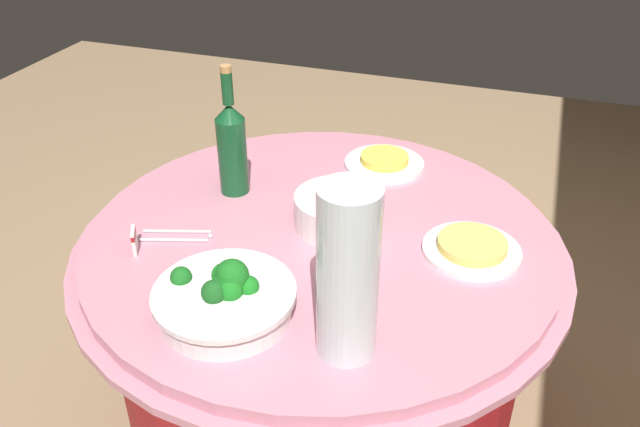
{
  "coord_description": "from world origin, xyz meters",
  "views": [
    {
      "loc": [
        1.21,
        0.41,
        1.6
      ],
      "look_at": [
        0.0,
        0.0,
        0.79
      ],
      "focal_mm": 36.89,
      "sensor_mm": 36.0,
      "label": 1
    }
  ],
  "objects_px": {
    "decorative_fruit_vase": "(348,282)",
    "serving_tongs": "(179,236)",
    "food_plate_fried_egg": "(384,162)",
    "broccoli_bowl": "(225,299)",
    "plate_stack": "(339,211)",
    "food_plate_noodles": "(472,248)",
    "label_placard_front": "(134,239)",
    "label_placard_mid": "(235,145)",
    "wine_bottle": "(232,146)"
  },
  "relations": [
    {
      "from": "decorative_fruit_vase",
      "to": "serving_tongs",
      "type": "height_order",
      "value": "decorative_fruit_vase"
    },
    {
      "from": "decorative_fruit_vase",
      "to": "food_plate_fried_egg",
      "type": "height_order",
      "value": "decorative_fruit_vase"
    },
    {
      "from": "broccoli_bowl",
      "to": "decorative_fruit_vase",
      "type": "distance_m",
      "value": 0.27
    },
    {
      "from": "plate_stack",
      "to": "food_plate_noodles",
      "type": "height_order",
      "value": "plate_stack"
    },
    {
      "from": "food_plate_fried_egg",
      "to": "label_placard_front",
      "type": "relative_size",
      "value": 4.0
    },
    {
      "from": "food_plate_noodles",
      "to": "label_placard_front",
      "type": "bearing_deg",
      "value": -71.7
    },
    {
      "from": "serving_tongs",
      "to": "label_placard_front",
      "type": "xyz_separation_m",
      "value": [
        0.08,
        -0.06,
        0.03
      ]
    },
    {
      "from": "decorative_fruit_vase",
      "to": "broccoli_bowl",
      "type": "bearing_deg",
      "value": -92.69
    },
    {
      "from": "label_placard_mid",
      "to": "plate_stack",
      "type": "bearing_deg",
      "value": 56.51
    },
    {
      "from": "label_placard_front",
      "to": "label_placard_mid",
      "type": "relative_size",
      "value": 1.0
    },
    {
      "from": "broccoli_bowl",
      "to": "food_plate_fried_egg",
      "type": "height_order",
      "value": "broccoli_bowl"
    },
    {
      "from": "food_plate_fried_egg",
      "to": "label_placard_mid",
      "type": "height_order",
      "value": "label_placard_mid"
    },
    {
      "from": "plate_stack",
      "to": "wine_bottle",
      "type": "xyz_separation_m",
      "value": [
        -0.07,
        -0.3,
        0.09
      ]
    },
    {
      "from": "wine_bottle",
      "to": "serving_tongs",
      "type": "xyz_separation_m",
      "value": [
        0.24,
        -0.03,
        -0.12
      ]
    },
    {
      "from": "decorative_fruit_vase",
      "to": "plate_stack",
      "type": "bearing_deg",
      "value": -160.63
    },
    {
      "from": "serving_tongs",
      "to": "label_placard_mid",
      "type": "bearing_deg",
      "value": -172.93
    },
    {
      "from": "food_plate_noodles",
      "to": "food_plate_fried_egg",
      "type": "bearing_deg",
      "value": -139.9
    },
    {
      "from": "wine_bottle",
      "to": "food_plate_fried_egg",
      "type": "bearing_deg",
      "value": 127.83
    },
    {
      "from": "broccoli_bowl",
      "to": "label_placard_mid",
      "type": "xyz_separation_m",
      "value": [
        -0.63,
        -0.27,
        -0.01
      ]
    },
    {
      "from": "food_plate_noodles",
      "to": "wine_bottle",
      "type": "bearing_deg",
      "value": -97.47
    },
    {
      "from": "food_plate_fried_egg",
      "to": "label_placard_front",
      "type": "distance_m",
      "value": 0.72
    },
    {
      "from": "plate_stack",
      "to": "wine_bottle",
      "type": "relative_size",
      "value": 0.62
    },
    {
      "from": "food_plate_noodles",
      "to": "label_placard_front",
      "type": "height_order",
      "value": "label_placard_front"
    },
    {
      "from": "wine_bottle",
      "to": "decorative_fruit_vase",
      "type": "distance_m",
      "value": 0.64
    },
    {
      "from": "serving_tongs",
      "to": "decorative_fruit_vase",
      "type": "bearing_deg",
      "value": 64.72
    },
    {
      "from": "broccoli_bowl",
      "to": "food_plate_noodles",
      "type": "bearing_deg",
      "value": 130.73
    },
    {
      "from": "plate_stack",
      "to": "wine_bottle",
      "type": "height_order",
      "value": "wine_bottle"
    },
    {
      "from": "broccoli_bowl",
      "to": "wine_bottle",
      "type": "xyz_separation_m",
      "value": [
        -0.45,
        -0.19,
        0.09
      ]
    },
    {
      "from": "decorative_fruit_vase",
      "to": "label_placard_mid",
      "type": "distance_m",
      "value": 0.84
    },
    {
      "from": "label_placard_mid",
      "to": "wine_bottle",
      "type": "bearing_deg",
      "value": 24.47
    },
    {
      "from": "broccoli_bowl",
      "to": "label_placard_mid",
      "type": "bearing_deg",
      "value": -156.56
    },
    {
      "from": "decorative_fruit_vase",
      "to": "label_placard_mid",
      "type": "relative_size",
      "value": 6.18
    },
    {
      "from": "plate_stack",
      "to": "decorative_fruit_vase",
      "type": "relative_size",
      "value": 0.62
    },
    {
      "from": "serving_tongs",
      "to": "wine_bottle",
      "type": "bearing_deg",
      "value": 172.42
    },
    {
      "from": "serving_tongs",
      "to": "label_placard_front",
      "type": "bearing_deg",
      "value": -39.3
    },
    {
      "from": "plate_stack",
      "to": "serving_tongs",
      "type": "relative_size",
      "value": 1.27
    },
    {
      "from": "broccoli_bowl",
      "to": "serving_tongs",
      "type": "xyz_separation_m",
      "value": [
        -0.21,
        -0.22,
        -0.04
      ]
    },
    {
      "from": "plate_stack",
      "to": "label_placard_front",
      "type": "height_order",
      "value": "plate_stack"
    },
    {
      "from": "plate_stack",
      "to": "food_plate_fried_egg",
      "type": "distance_m",
      "value": 0.33
    },
    {
      "from": "wine_bottle",
      "to": "food_plate_fried_egg",
      "type": "xyz_separation_m",
      "value": [
        -0.26,
        0.33,
        -0.12
      ]
    },
    {
      "from": "food_plate_fried_egg",
      "to": "food_plate_noodles",
      "type": "xyz_separation_m",
      "value": [
        0.34,
        0.29,
        0.0
      ]
    },
    {
      "from": "serving_tongs",
      "to": "food_plate_fried_egg",
      "type": "xyz_separation_m",
      "value": [
        -0.5,
        0.36,
        0.01
      ]
    },
    {
      "from": "wine_bottle",
      "to": "label_placard_front",
      "type": "relative_size",
      "value": 6.11
    },
    {
      "from": "wine_bottle",
      "to": "label_placard_mid",
      "type": "xyz_separation_m",
      "value": [
        -0.18,
        -0.08,
        -0.1
      ]
    },
    {
      "from": "wine_bottle",
      "to": "label_placard_front",
      "type": "distance_m",
      "value": 0.35
    },
    {
      "from": "broccoli_bowl",
      "to": "plate_stack",
      "type": "distance_m",
      "value": 0.39
    },
    {
      "from": "plate_stack",
      "to": "decorative_fruit_vase",
      "type": "distance_m",
      "value": 0.43
    },
    {
      "from": "broccoli_bowl",
      "to": "food_plate_fried_egg",
      "type": "distance_m",
      "value": 0.72
    },
    {
      "from": "label_placard_front",
      "to": "plate_stack",
      "type": "bearing_deg",
      "value": 121.63
    },
    {
      "from": "wine_bottle",
      "to": "label_placard_mid",
      "type": "height_order",
      "value": "wine_bottle"
    }
  ]
}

